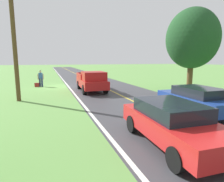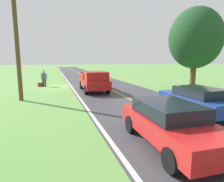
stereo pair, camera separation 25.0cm
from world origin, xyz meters
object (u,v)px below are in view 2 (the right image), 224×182
object	(u,v)px
sedan_ahead_same_lane	(170,123)
suitcase_carried	(40,85)
pickup_truck_passing	(94,81)
sedan_mid_oncoming	(197,100)
hitchhiker_walking	(44,77)
tree_far_side_near	(195,38)
utility_pole_roadside	(17,46)

from	to	relation	value
sedan_ahead_same_lane	suitcase_carried	bearing A→B (deg)	-72.86
pickup_truck_passing	sedan_mid_oncoming	distance (m)	9.45
pickup_truck_passing	sedan_mid_oncoming	bearing A→B (deg)	112.75
hitchhiker_walking	sedan_ahead_same_lane	distance (m)	16.93
pickup_truck_passing	hitchhiker_walking	bearing A→B (deg)	-47.37
hitchhiker_walking	tree_far_side_near	size ratio (longest dim) A/B	0.24
hitchhiker_walking	pickup_truck_passing	distance (m)	6.55
suitcase_carried	tree_far_side_near	world-z (taller)	tree_far_side_near
utility_pole_roadside	hitchhiker_walking	bearing A→B (deg)	-99.95
hitchhiker_walking	pickup_truck_passing	xyz separation A→B (m)	(-4.44, 4.82, -0.01)
suitcase_carried	tree_far_side_near	size ratio (longest dim) A/B	0.06
sedan_ahead_same_lane	hitchhiker_walking	bearing A→B (deg)	-74.30
hitchhiker_walking	suitcase_carried	distance (m)	0.88
hitchhiker_walking	utility_pole_roadside	size ratio (longest dim) A/B	0.23
suitcase_carried	tree_far_side_near	xyz separation A→B (m)	(-13.11, 7.63, 4.40)
sedan_ahead_same_lane	utility_pole_roadside	size ratio (longest dim) A/B	0.60
sedan_mid_oncoming	utility_pole_roadside	size ratio (longest dim) A/B	0.59
hitchhiker_walking	utility_pole_roadside	bearing A→B (deg)	80.05
pickup_truck_passing	sedan_ahead_same_lane	bearing A→B (deg)	90.71
suitcase_carried	sedan_mid_oncoming	world-z (taller)	sedan_mid_oncoming
pickup_truck_passing	utility_pole_roadside	size ratio (longest dim) A/B	0.73
pickup_truck_passing	suitcase_carried	bearing A→B (deg)	-44.26
suitcase_carried	sedan_ahead_same_lane	bearing A→B (deg)	16.18
hitchhiker_walking	pickup_truck_passing	size ratio (longest dim) A/B	0.32
suitcase_carried	utility_pole_roadside	distance (m)	7.94
hitchhiker_walking	sedan_ahead_same_lane	world-z (taller)	hitchhiker_walking
sedan_ahead_same_lane	tree_far_side_near	bearing A→B (deg)	-133.38
suitcase_carried	hitchhiker_walking	bearing A→B (deg)	100.86
sedan_mid_oncoming	sedan_ahead_same_lane	size ratio (longest dim) A/B	0.99
hitchhiker_walking	sedan_mid_oncoming	size ratio (longest dim) A/B	0.40
suitcase_carried	pickup_truck_passing	bearing A→B (deg)	44.78
pickup_truck_passing	sedan_ahead_same_lane	xyz separation A→B (m)	(-0.14, 11.48, -0.21)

